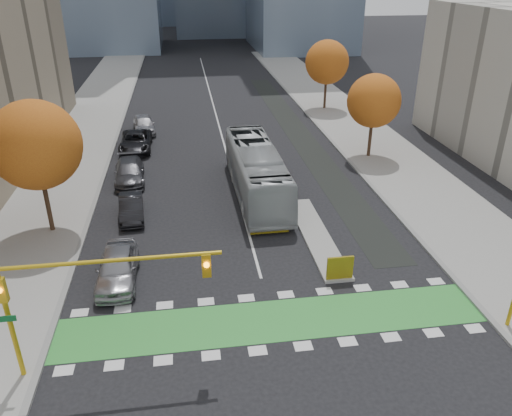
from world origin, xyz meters
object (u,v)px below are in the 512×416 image
object	(u,v)px
tree_west	(36,145)
tree_east_near	(374,101)
hazard_board	(340,268)
traffic_signal_west	(75,288)
parked_car_a	(117,267)
parked_car_c	(129,172)
parked_car_d	(136,141)
parked_car_e	(144,124)
parked_car_b	(131,208)
tree_east_far	(327,62)
bus	(256,171)

from	to	relation	value
tree_west	tree_east_near	xyz separation A→B (m)	(24.00, 10.00, -0.75)
hazard_board	traffic_signal_west	distance (m)	13.23
traffic_signal_west	parked_car_a	bearing A→B (deg)	85.27
parked_car_c	parked_car_d	size ratio (longest dim) A/B	0.92
traffic_signal_west	parked_car_e	size ratio (longest dim) A/B	1.75
hazard_board	tree_east_near	bearing A→B (deg)	65.80
parked_car_b	tree_east_far	bearing A→B (deg)	46.56
parked_car_a	parked_car_c	size ratio (longest dim) A/B	0.93
tree_west	parked_car_e	size ratio (longest dim) A/B	1.68
traffic_signal_west	parked_car_e	distance (m)	32.67
parked_car_b	parked_car_c	size ratio (longest dim) A/B	0.80
tree_east_far	parked_car_d	xyz separation A→B (m)	(-20.40, -11.29, -4.44)
traffic_signal_west	parked_car_d	bearing A→B (deg)	89.93
traffic_signal_west	parked_car_b	size ratio (longest dim) A/B	1.99
parked_car_e	tree_east_near	bearing A→B (deg)	-35.04
hazard_board	bus	bearing A→B (deg)	103.06
hazard_board	tree_east_far	world-z (taller)	tree_east_far
bus	parked_car_e	bearing A→B (deg)	117.44
bus	parked_car_d	bearing A→B (deg)	129.09
parked_car_a	parked_car_b	distance (m)	7.36
bus	parked_car_c	bearing A→B (deg)	157.09
hazard_board	parked_car_c	bearing A→B (deg)	127.93
tree_west	traffic_signal_west	world-z (taller)	tree_west
bus	parked_car_b	world-z (taller)	bus
traffic_signal_west	tree_east_far	bearing A→B (deg)	62.05
tree_east_near	parked_car_d	size ratio (longest dim) A/B	1.22
parked_car_e	bus	bearing A→B (deg)	-69.49
tree_east_far	parked_car_d	bearing A→B (deg)	-151.03
parked_car_e	parked_car_d	bearing A→B (deg)	-102.57
parked_car_b	parked_car_c	xyz separation A→B (m)	(-0.61, 6.20, 0.07)
hazard_board	tree_west	distance (m)	18.44
tree_east_near	traffic_signal_west	xyz separation A→B (m)	(-19.93, -22.51, -0.83)
hazard_board	tree_east_near	size ratio (longest dim) A/B	0.20
tree_east_near	tree_east_far	world-z (taller)	tree_east_far
parked_car_a	tree_west	bearing A→B (deg)	127.06
tree_west	parked_car_d	xyz separation A→B (m)	(4.10, 14.71, -4.81)
parked_car_b	parked_car_d	xyz separation A→B (m)	(-0.64, 13.48, 0.10)
tree_west	parked_car_e	bearing A→B (deg)	77.21
tree_east_near	parked_car_e	distance (m)	22.25
tree_west	tree_east_far	world-z (taller)	tree_west
tree_west	tree_east_near	world-z (taller)	tree_west
tree_east_near	traffic_signal_west	world-z (taller)	tree_east_near
bus	hazard_board	bearing A→B (deg)	-77.86
tree_east_near	parked_car_d	distance (m)	20.85
tree_east_far	parked_car_b	distance (m)	32.01
hazard_board	bus	world-z (taller)	bus
tree_west	tree_east_near	distance (m)	26.01
bus	tree_west	bearing A→B (deg)	-165.35
bus	parked_car_b	xyz separation A→B (m)	(-8.59, -2.49, -1.08)
hazard_board	tree_east_far	distance (m)	35.13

